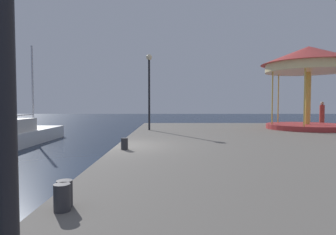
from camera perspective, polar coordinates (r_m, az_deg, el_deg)
The scene contains 9 objects.
ground_plane at distance 11.25m, azimuth -10.01°, elevation -9.51°, with size 120.00×120.00×0.00m, color #162338.
quay_dock at distance 12.45m, azimuth 28.34°, elevation -6.74°, with size 15.60×25.97×0.80m, color slate.
sailboat_white at distance 19.29m, azimuth -26.70°, elevation -2.92°, with size 2.16×6.97×6.10m.
carousel at distance 20.28m, azimuth 26.30°, elevation 8.88°, with size 5.76×5.76×5.19m.
lamp_post_mid_promenade at distance 17.42m, azimuth -3.57°, elevation 7.69°, with size 0.36×0.36×4.56m.
bollard_north at distance 4.80m, azimuth -19.66°, elevation -13.99°, with size 0.24×0.24×0.40m, color #2D2D33.
bollard_center at distance 4.62m, azimuth -20.10°, elevation -14.68°, with size 0.24×0.24×0.40m, color #2D2D33.
bollard_south at distance 10.04m, azimuth -8.45°, elevation -5.18°, with size 0.24×0.24×0.40m, color #2D2D33.
person_mid_promenade at distance 23.79m, azimuth 28.45°, elevation 0.54°, with size 0.34×0.34×1.76m.
Camera 1 is at (1.97, -10.83, 2.36)m, focal length 30.70 mm.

